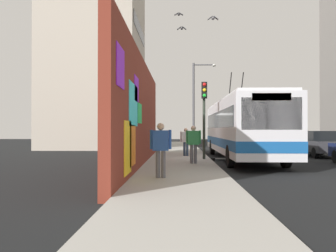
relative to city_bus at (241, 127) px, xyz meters
The scene contains 14 objects.
ground_plane 2.58m from the city_bus, 101.56° to the left, with size 80.00×80.00×0.00m, color black.
sidewalk_slab 3.84m from the city_bus, 96.18° to the left, with size 48.00×3.20×0.15m, color #9E9B93.
graffiti_wall 6.39m from the city_bus, 125.98° to the left, with size 15.34×0.32×4.75m.
building_far_left 17.65m from the city_bus, 41.50° to the left, with size 10.02×7.94×15.67m.
city_bus is the anchor object (origin of this frame).
parked_car_dark_gray 5.85m from the city_bus, 64.28° to the right, with size 4.44×1.75×1.58m.
parked_car_black 9.35m from the city_bus, 33.98° to the right, with size 4.80×1.87×1.58m.
pedestrian_near_wall 9.18m from the city_bus, 153.83° to the left, with size 0.23×0.69×1.73m.
pedestrian_at_curb 4.63m from the city_bus, 142.35° to the left, with size 0.23×0.68×1.69m.
pedestrian_midblock 3.21m from the city_bus, 76.49° to the left, with size 0.22×0.65×1.60m.
traffic_light 2.77m from the city_bus, 123.38° to the left, with size 0.49×0.28×3.97m.
street_lamp 8.99m from the city_bus, 13.59° to the left, with size 0.44×1.87×6.85m.
flying_pigeons 6.78m from the city_bus, 104.79° to the left, with size 4.54×2.32×2.35m.
curbside_puddle 2.18m from the city_bus, 86.83° to the left, with size 1.92×1.92×0.00m, color black.
Camera 1 is at (-18.69, 1.68, 1.68)m, focal length 36.74 mm.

